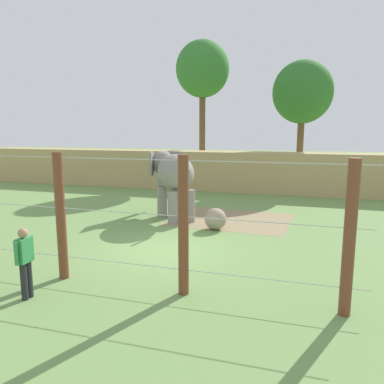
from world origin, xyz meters
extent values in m
plane|color=#6B8E4C|center=(0.00, 0.00, 0.00)|extent=(120.00, 120.00, 0.00)
cube|color=#937F5B|center=(1.31, 4.74, 0.00)|extent=(5.26, 4.25, 0.01)
cube|color=tan|center=(0.00, 12.35, 1.24)|extent=(36.00, 1.80, 2.48)
cylinder|color=gray|center=(-1.75, 4.41, 0.69)|extent=(0.43, 0.43, 1.37)
cylinder|color=gray|center=(-1.17, 4.89, 0.69)|extent=(0.43, 0.43, 1.37)
cylinder|color=gray|center=(-0.85, 3.33, 0.69)|extent=(0.43, 0.43, 1.37)
cylinder|color=gray|center=(-0.27, 3.81, 0.69)|extent=(0.43, 0.43, 1.37)
ellipsoid|color=gray|center=(-1.01, 4.11, 2.04)|extent=(2.69, 2.84, 1.57)
ellipsoid|color=gray|center=(-2.03, 5.34, 2.32)|extent=(1.45, 1.44, 1.13)
cube|color=gray|center=(-2.42, 4.89, 2.32)|extent=(0.32, 0.88, 1.08)
cube|color=gray|center=(-1.52, 5.64, 2.32)|extent=(0.84, 0.47, 1.08)
cylinder|color=gray|center=(-2.30, 5.67, 1.91)|extent=(0.55, 0.57, 0.61)
cylinder|color=gray|center=(-2.38, 5.76, 1.48)|extent=(0.42, 0.43, 0.58)
cylinder|color=gray|center=(-2.43, 5.82, 1.08)|extent=(0.28, 0.28, 0.54)
cylinder|color=gray|center=(-0.10, 3.02, 1.94)|extent=(0.27, 0.29, 0.78)
sphere|color=gray|center=(1.04, 2.94, 0.42)|extent=(0.85, 0.85, 0.85)
cylinder|color=brown|center=(-1.71, -2.83, 1.65)|extent=(0.25, 0.25, 3.31)
cylinder|color=brown|center=(1.60, -2.83, 1.65)|extent=(0.25, 0.25, 3.31)
cylinder|color=brown|center=(5.15, -2.83, 1.65)|extent=(0.25, 0.25, 3.31)
cylinder|color=#B7B7BC|center=(0.00, -2.83, 0.59)|extent=(11.31, 0.02, 0.02)
cylinder|color=#B7B7BC|center=(0.00, -2.83, 1.88)|extent=(11.31, 0.02, 0.02)
cylinder|color=#B7B7BC|center=(0.00, -2.83, 3.17)|extent=(11.31, 0.02, 0.02)
cylinder|color=#232328|center=(-1.79, -4.18, 0.44)|extent=(0.15, 0.15, 0.88)
cylinder|color=#232328|center=(-1.79, -4.02, 0.44)|extent=(0.15, 0.15, 0.88)
cube|color=#338C4C|center=(-1.79, -4.10, 1.16)|extent=(0.23, 0.37, 0.56)
sphere|color=#A87A5B|center=(-1.79, -4.10, 1.56)|extent=(0.22, 0.22, 0.22)
cylinder|color=#338C4C|center=(-1.80, -4.34, 1.16)|extent=(0.09, 0.09, 0.54)
cylinder|color=#338C4C|center=(-1.78, -3.86, 1.16)|extent=(0.09, 0.09, 0.54)
cube|color=black|center=(-1.86, -3.84, 0.94)|extent=(0.02, 0.07, 0.14)
cylinder|color=brown|center=(4.00, 15.52, 2.32)|extent=(0.44, 0.44, 4.64)
ellipsoid|color=#2D6B28|center=(4.00, 15.52, 6.32)|extent=(3.94, 3.94, 4.14)
cylinder|color=brown|center=(-2.87, 15.48, 3.24)|extent=(0.44, 0.44, 6.49)
ellipsoid|color=#33752D|center=(-2.87, 15.48, 8.09)|extent=(3.78, 3.78, 3.97)
camera|label=1|loc=(4.14, -10.67, 3.85)|focal=34.40mm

